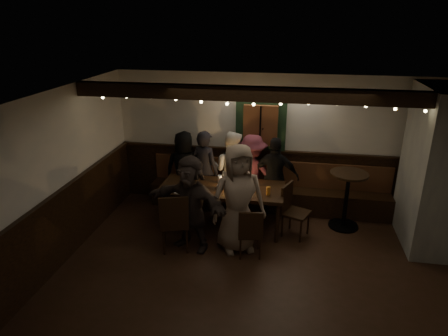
% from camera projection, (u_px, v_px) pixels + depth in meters
% --- Properties ---
extents(room, '(6.02, 5.01, 2.62)m').
position_uv_depth(room, '(331.00, 177.00, 6.58)').
color(room, black).
rests_on(room, ground).
extents(dining_table, '(2.16, 0.92, 0.94)m').
position_uv_depth(dining_table, '(222.00, 190.00, 6.99)').
color(dining_table, black).
rests_on(dining_table, ground).
extents(chair_near_left, '(0.57, 0.57, 1.00)m').
position_uv_depth(chair_near_left, '(174.00, 220.00, 6.28)').
color(chair_near_left, black).
rests_on(chair_near_left, ground).
extents(chair_near_right, '(0.43, 0.43, 0.83)m').
position_uv_depth(chair_near_right, '(250.00, 231.00, 6.15)').
color(chair_near_right, black).
rests_on(chair_near_right, ground).
extents(chair_end, '(0.54, 0.54, 0.92)m').
position_uv_depth(chair_end, '(292.00, 207.00, 6.80)').
color(chair_end, black).
rests_on(chair_end, ground).
extents(high_top, '(0.65, 0.65, 1.04)m').
position_uv_depth(high_top, '(347.00, 193.00, 7.00)').
color(high_top, black).
rests_on(high_top, ground).
extents(person_a, '(0.79, 0.56, 1.52)m').
position_uv_depth(person_a, '(185.00, 169.00, 7.80)').
color(person_a, black).
rests_on(person_a, ground).
extents(person_b, '(0.67, 0.57, 1.58)m').
position_uv_depth(person_b, '(205.00, 170.00, 7.67)').
color(person_b, black).
rests_on(person_b, ground).
extents(person_c, '(0.90, 0.79, 1.56)m').
position_uv_depth(person_c, '(232.00, 171.00, 7.68)').
color(person_c, silver).
rests_on(person_c, ground).
extents(person_d, '(1.03, 0.65, 1.52)m').
position_uv_depth(person_d, '(252.00, 174.00, 7.58)').
color(person_d, '#54212D').
rests_on(person_d, ground).
extents(person_e, '(0.90, 0.38, 1.52)m').
position_uv_depth(person_e, '(275.00, 177.00, 7.42)').
color(person_e, black).
rests_on(person_e, ground).
extents(person_f, '(1.53, 0.98, 1.58)m').
position_uv_depth(person_f, '(191.00, 203.00, 6.33)').
color(person_f, '#302623').
rests_on(person_f, ground).
extents(person_g, '(1.03, 0.87, 1.78)m').
position_uv_depth(person_g, '(238.00, 199.00, 6.25)').
color(person_g, gray).
rests_on(person_g, ground).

